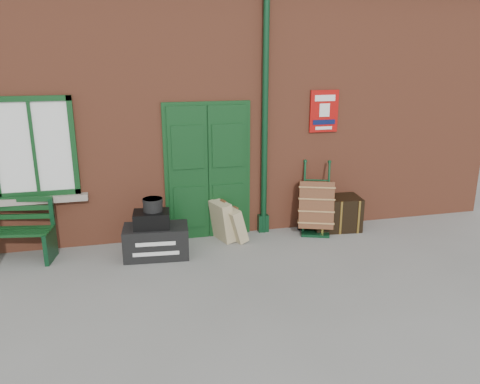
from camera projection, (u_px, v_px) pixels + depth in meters
name	position (u px, v px, depth m)	size (l,w,h in m)	color
ground	(248.00, 271.00, 6.67)	(80.00, 80.00, 0.00)	gray
station_building	(204.00, 96.00, 9.31)	(10.30, 4.30, 4.36)	brown
houdini_trunk	(156.00, 241.00, 7.09)	(0.96, 0.53, 0.48)	black
strongbox	(152.00, 219.00, 6.98)	(0.53, 0.39, 0.24)	black
hatbox	(153.00, 205.00, 6.95)	(0.29, 0.29, 0.19)	black
suitcase_back	(222.00, 221.00, 7.70)	(0.19, 0.46, 0.65)	tan
suitcase_front	(234.00, 224.00, 7.66)	(0.17, 0.42, 0.56)	tan
porter_trolley	(316.00, 206.00, 8.04)	(0.76, 0.79, 1.20)	#0D361C
dark_trunk	(336.00, 213.00, 8.20)	(0.81, 0.53, 0.59)	black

